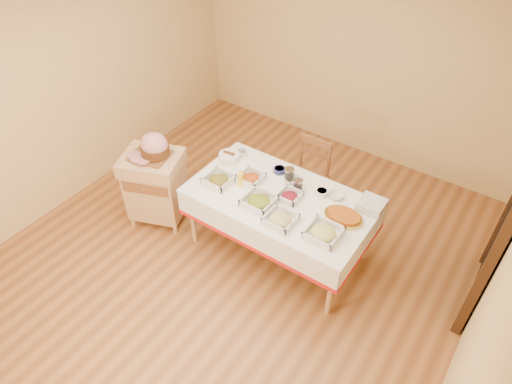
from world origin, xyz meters
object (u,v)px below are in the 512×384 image
Objects in this scene: preserve_jar_left at (289,175)px; mustard_bottle at (241,179)px; dining_table at (280,209)px; ham_on_board at (154,147)px; plate_stack at (372,205)px; bread_basket at (229,157)px; butcher_cart at (155,184)px; brass_platter at (343,217)px; preserve_jar_right at (298,186)px; dining_chair at (308,176)px.

mustard_bottle is at bearing -134.81° from preserve_jar_left.
dining_table is at bearing -75.31° from preserve_jar_left.
ham_on_board is 1.43m from preserve_jar_left.
preserve_jar_left is 0.87m from plate_stack.
dining_table is 0.36m from preserve_jar_left.
ham_on_board is 0.80m from bread_basket.
bread_basket is at bearing 40.79° from butcher_cart.
plate_stack is (0.87, 0.07, -0.02)m from preserve_jar_left.
preserve_jar_left is (1.33, 0.63, 0.33)m from butcher_cart.
ham_on_board is at bearing -162.81° from plate_stack.
brass_platter is at bearing -15.78° from preserve_jar_left.
plate_stack is (1.22, 0.43, -0.04)m from mustard_bottle.
mustard_bottle is 1.08m from brass_platter.
butcher_cart is at bearing -160.21° from preserve_jar_right.
dining_table is 2.01× the size of dining_chair.
preserve_jar_left reaches higher than brass_platter.
preserve_jar_right reaches higher than plate_stack.
dining_table is 0.67m from brass_platter.
mustard_bottle is (0.98, 0.27, 0.35)m from butcher_cart.
ham_on_board reaches higher than bread_basket.
mustard_bottle is 0.84× the size of bread_basket.
mustard_bottle is at bearing -171.90° from brass_platter.
ham_on_board reaches higher than plate_stack.
mustard_bottle is 0.79× the size of plate_stack.
dining_chair reaches higher than dining_table.
ham_on_board is 2.05m from brass_platter.
brass_platter is at bearing 6.53° from dining_table.
preserve_jar_right is (0.09, 0.18, 0.22)m from dining_table.
dining_chair is 2.42× the size of brass_platter.
dining_chair is (1.30, 1.11, -0.03)m from butcher_cart.
dining_chair is 3.81× the size of plate_stack.
brass_platter is at bearing -11.18° from preserve_jar_right.
plate_stack is at bearing 13.07° from preserve_jar_right.
dining_chair is at bearing 39.95° from bread_basket.
mustard_bottle is at bearing -37.38° from bread_basket.
plate_stack is at bearing 23.61° from dining_table.
butcher_cart is 1.71m from dining_chair.
ham_on_board is 2.26m from plate_stack.
dining_chair reaches higher than plate_stack.
preserve_jar_left is 0.56× the size of plate_stack.
preserve_jar_left reaches higher than butcher_cart.
bread_basket is 1.42m from brass_platter.
brass_platter reaches higher than dining_table.
ham_on_board reaches higher than mustard_bottle.
butcher_cart is 3.88× the size of bread_basket.
preserve_jar_right is at bearing 64.91° from dining_table.
preserve_jar_right is 0.86m from bread_basket.
preserve_jar_right is at bearing -72.04° from dining_chair.
dining_table is at bearing -82.52° from dining_chair.
mustard_bottle reaches higher than preserve_jar_left.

